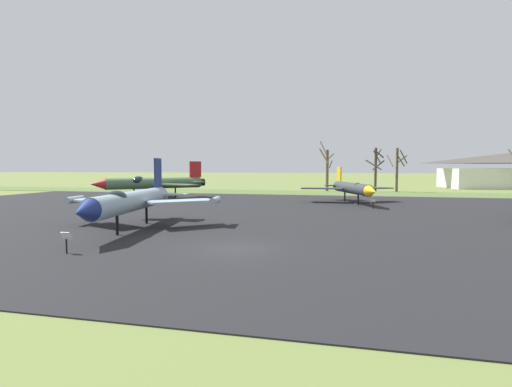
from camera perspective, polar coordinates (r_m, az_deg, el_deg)
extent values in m
plane|color=olive|center=(21.02, -2.93, -7.95)|extent=(600.00, 600.00, 0.00)
cube|color=black|center=(35.89, 4.12, -3.05)|extent=(91.13, 51.42, 0.05)
cube|color=#556C34|center=(67.26, 8.60, 0.08)|extent=(151.13, 12.00, 0.06)
cylinder|color=#33383D|center=(48.42, 13.41, 0.75)|extent=(4.74, 10.88, 1.27)
cone|color=yellow|center=(42.33, 16.18, 0.29)|extent=(1.73, 2.19, 1.17)
cylinder|color=black|center=(53.93, 11.47, 1.07)|extent=(1.07, 0.95, 0.89)
ellipsoid|color=#19232D|center=(46.39, 14.25, 1.05)|extent=(0.82, 1.54, 0.77)
cube|color=#33383D|center=(49.01, 9.41, 0.73)|extent=(4.94, 2.33, 0.12)
cube|color=#33383D|center=(50.91, 16.17, 0.74)|extent=(5.25, 4.80, 0.12)
cube|color=yellow|center=(53.10, 11.74, 2.72)|extent=(0.66, 1.56, 1.86)
cube|color=#33383D|center=(52.83, 10.67, 1.13)|extent=(1.84, 1.62, 0.12)
cube|color=#33383D|center=(53.42, 12.79, 1.13)|extent=(1.84, 1.62, 0.12)
cylinder|color=black|center=(46.21, 14.34, -0.93)|extent=(0.17, 0.17, 1.19)
cylinder|color=black|center=(50.81, 12.52, -0.49)|extent=(0.17, 0.17, 1.19)
cylinder|color=black|center=(42.44, 16.33, -1.71)|extent=(0.08, 0.08, 0.68)
cube|color=white|center=(42.40, 16.34, -1.06)|extent=(0.54, 0.36, 0.27)
cylinder|color=#8EA3B2|center=(28.60, -17.12, -1.04)|extent=(3.25, 11.91, 1.37)
cone|color=navy|center=(22.53, -23.39, -2.42)|extent=(1.49, 1.74, 1.26)
cylinder|color=black|center=(34.42, -13.34, -0.19)|extent=(1.07, 0.90, 0.96)
ellipsoid|color=#19232D|center=(26.07, -19.32, -0.70)|extent=(1.06, 1.99, 1.00)
cube|color=#8EA3B2|center=(31.05, -21.35, -0.95)|extent=(5.09, 3.81, 0.13)
cube|color=#8EA3B2|center=(28.95, -10.60, -1.08)|extent=(4.86, 4.69, 0.13)
cylinder|color=#8EA3B2|center=(32.77, -24.43, -0.80)|extent=(0.86, 2.24, 0.51)
cylinder|color=#8EA3B2|center=(29.18, -5.83, -1.00)|extent=(0.86, 2.24, 0.51)
cube|color=navy|center=(33.61, -13.80, 2.89)|extent=(0.39, 1.45, 2.36)
cube|color=#8EA3B2|center=(34.00, -15.98, -0.11)|extent=(2.34, 1.61, 0.13)
cube|color=#8EA3B2|center=(33.15, -11.60, -0.14)|extent=(2.34, 1.61, 0.13)
cylinder|color=black|center=(26.35, -19.15, -4.36)|extent=(0.18, 0.18, 1.28)
cylinder|color=black|center=(31.15, -15.32, -3.07)|extent=(0.18, 0.18, 1.28)
cylinder|color=black|center=(21.79, -25.36, -6.88)|extent=(0.08, 0.08, 0.75)
cube|color=white|center=(21.70, -25.40, -5.46)|extent=(0.50, 0.27, 0.39)
cylinder|color=#4C6B47|center=(55.99, -14.17, 1.44)|extent=(10.27, 10.09, 1.49)
cone|color=#B21E1E|center=(54.36, -21.61, 1.23)|extent=(2.24, 2.23, 1.37)
cylinder|color=black|center=(58.27, -7.79, 1.60)|extent=(1.31, 1.32, 1.04)
ellipsoid|color=#19232D|center=(55.38, -16.39, 1.80)|extent=(1.19, 2.25, 1.12)
cube|color=#4C6B47|center=(59.84, -13.37, 1.49)|extent=(3.52, 5.78, 0.14)
cube|color=#4C6B47|center=(53.31, -11.17, 1.25)|extent=(5.80, 3.62, 0.14)
cube|color=#B21E1E|center=(57.89, -8.63, 3.43)|extent=(1.36, 1.34, 2.25)
cube|color=#4C6B47|center=(59.02, -9.14, 1.73)|extent=(2.28, 2.29, 0.14)
cube|color=#4C6B47|center=(56.76, -8.23, 1.66)|extent=(2.28, 2.29, 0.14)
cylinder|color=black|center=(55.32, -16.96, -0.13)|extent=(0.20, 0.20, 1.39)
cylinder|color=black|center=(56.94, -11.40, 0.07)|extent=(0.20, 0.20, 1.39)
cylinder|color=black|center=(52.40, -24.05, -0.94)|extent=(0.08, 0.08, 0.58)
cube|color=white|center=(52.36, -24.06, -0.48)|extent=(0.50, 0.30, 0.26)
cylinder|color=brown|center=(72.51, 10.10, 3.22)|extent=(0.50, 0.50, 7.38)
cylinder|color=brown|center=(72.06, 9.56, 6.42)|extent=(1.45, 1.66, 2.46)
cylinder|color=brown|center=(71.81, 9.64, 5.28)|extent=(1.86, 1.46, 2.71)
cylinder|color=brown|center=(73.03, 10.60, 5.20)|extent=(1.26, 1.34, 1.11)
cylinder|color=brown|center=(72.72, 10.59, 4.12)|extent=(0.71, 1.36, 1.36)
cylinder|color=#42382D|center=(74.68, 16.65, 3.27)|extent=(0.46, 0.46, 7.74)
cylinder|color=#42382D|center=(74.08, 16.88, 4.95)|extent=(1.49, 0.66, 2.38)
cylinder|color=#42382D|center=(75.65, 17.03, 3.86)|extent=(2.13, 1.33, 1.85)
cylinder|color=#42382D|center=(73.34, 16.38, 3.94)|extent=(2.82, 1.12, 1.88)
cylinder|color=#42382D|center=(73.95, 17.09, 5.43)|extent=(1.85, 1.23, 1.52)
cylinder|color=#42382D|center=(75.26, 16.97, 5.36)|extent=(1.26, 0.99, 1.89)
cylinder|color=brown|center=(73.38, 19.42, 3.16)|extent=(0.43, 0.43, 7.61)
cylinder|color=brown|center=(74.15, 20.06, 4.60)|extent=(1.53, 1.91, 1.38)
cylinder|color=brown|center=(72.84, 20.26, 4.94)|extent=(1.59, 2.16, 2.37)
cylinder|color=brown|center=(72.91, 18.53, 4.44)|extent=(0.96, 2.57, 2.09)
cylinder|color=brown|center=(72.72, 19.85, 4.55)|extent=(1.70, 1.13, 2.32)
cube|color=silver|center=(97.62, 32.33, 1.84)|extent=(26.20, 15.52, 4.06)
pyramid|color=#4C4742|center=(97.61, 32.42, 4.28)|extent=(27.51, 16.30, 2.13)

